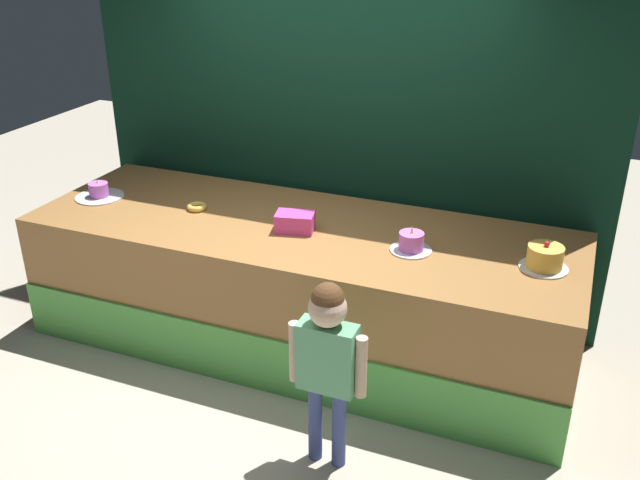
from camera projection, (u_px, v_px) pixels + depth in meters
The scene contains 9 objects.
ground_plane at pixel (263, 389), 4.59m from camera, with size 12.00×12.00×0.00m, color #BCB29E.
stage_platform at pixel (300, 285), 4.93m from camera, with size 3.77×1.30×0.91m.
curtain_backdrop at pixel (339, 101), 5.06m from camera, with size 3.99×0.08×3.20m, color black.
child_figure at pixel (327, 351), 3.68m from camera, with size 0.44×0.20×1.15m.
pink_box at pixel (295, 222), 4.64m from camera, with size 0.25×0.17×0.13m, color #E1439E.
donut at pixel (197, 207), 4.99m from camera, with size 0.14×0.14×0.04m, color #F2BF4C.
cake_left at pixel (99, 192), 5.20m from camera, with size 0.36×0.36×0.14m.
cake_center at pixel (411, 243), 4.37m from camera, with size 0.27×0.27×0.18m.
cake_right at pixel (545, 258), 4.14m from camera, with size 0.29×0.29×0.18m.
Camera 1 is at (1.75, -3.32, 2.84)m, focal length 39.16 mm.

